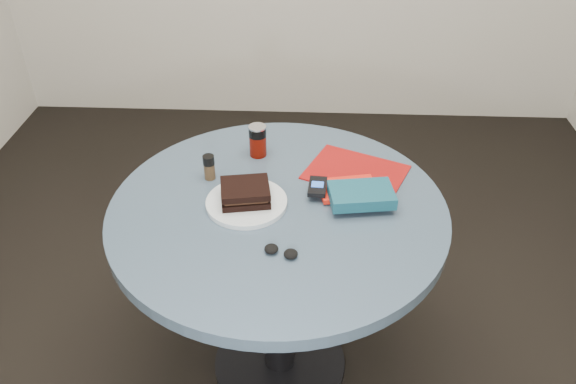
{
  "coord_description": "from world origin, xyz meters",
  "views": [
    {
      "loc": [
        0.09,
        -1.31,
        1.76
      ],
      "look_at": [
        0.03,
        0.0,
        0.8
      ],
      "focal_mm": 35.0,
      "sensor_mm": 36.0,
      "label": 1
    }
  ],
  "objects_px": {
    "novel": "(361,195)",
    "magazine": "(356,172)",
    "plate": "(247,203)",
    "mp3_player": "(317,187)",
    "soda_can": "(258,141)",
    "sandwich": "(245,193)",
    "red_book": "(348,189)",
    "pepper_grinder": "(209,167)",
    "table": "(278,247)",
    "headphones": "(281,251)"
  },
  "relations": [
    {
      "from": "plate",
      "to": "sandwich",
      "type": "xyz_separation_m",
      "value": [
        -0.0,
        0.01,
        0.03
      ]
    },
    {
      "from": "sandwich",
      "to": "soda_can",
      "type": "relative_size",
      "value": 1.46
    },
    {
      "from": "sandwich",
      "to": "table",
      "type": "bearing_deg",
      "value": -3.0
    },
    {
      "from": "magazine",
      "to": "red_book",
      "type": "distance_m",
      "value": 0.11
    },
    {
      "from": "soda_can",
      "to": "plate",
      "type": "bearing_deg",
      "value": -91.95
    },
    {
      "from": "plate",
      "to": "soda_can",
      "type": "distance_m",
      "value": 0.28
    },
    {
      "from": "pepper_grinder",
      "to": "novel",
      "type": "relative_size",
      "value": 0.44
    },
    {
      "from": "headphones",
      "to": "sandwich",
      "type": "bearing_deg",
      "value": 118.22
    },
    {
      "from": "mp3_player",
      "to": "novel",
      "type": "bearing_deg",
      "value": -21.49
    },
    {
      "from": "soda_can",
      "to": "magazine",
      "type": "relative_size",
      "value": 0.36
    },
    {
      "from": "sandwich",
      "to": "novel",
      "type": "relative_size",
      "value": 0.86
    },
    {
      "from": "table",
      "to": "novel",
      "type": "xyz_separation_m",
      "value": [
        0.24,
        0.01,
        0.2
      ]
    },
    {
      "from": "soda_can",
      "to": "magazine",
      "type": "bearing_deg",
      "value": -16.33
    },
    {
      "from": "soda_can",
      "to": "pepper_grinder",
      "type": "relative_size",
      "value": 1.32
    },
    {
      "from": "novel",
      "to": "magazine",
      "type": "bearing_deg",
      "value": 83.41
    },
    {
      "from": "table",
      "to": "headphones",
      "type": "height_order",
      "value": "headphones"
    },
    {
      "from": "red_book",
      "to": "headphones",
      "type": "distance_m",
      "value": 0.34
    },
    {
      "from": "magazine",
      "to": "headphones",
      "type": "relative_size",
      "value": 2.98
    },
    {
      "from": "plate",
      "to": "mp3_player",
      "type": "xyz_separation_m",
      "value": [
        0.21,
        0.06,
        0.02
      ]
    },
    {
      "from": "sandwich",
      "to": "soda_can",
      "type": "xyz_separation_m",
      "value": [
        0.01,
        0.27,
        0.01
      ]
    },
    {
      "from": "red_book",
      "to": "novel",
      "type": "distance_m",
      "value": 0.08
    },
    {
      "from": "pepper_grinder",
      "to": "red_book",
      "type": "distance_m",
      "value": 0.43
    },
    {
      "from": "soda_can",
      "to": "novel",
      "type": "bearing_deg",
      "value": -38.99
    },
    {
      "from": "pepper_grinder",
      "to": "mp3_player",
      "type": "height_order",
      "value": "pepper_grinder"
    },
    {
      "from": "sandwich",
      "to": "magazine",
      "type": "bearing_deg",
      "value": 27.98
    },
    {
      "from": "red_book",
      "to": "mp3_player",
      "type": "xyz_separation_m",
      "value": [
        -0.09,
        -0.01,
        0.01
      ]
    },
    {
      "from": "plate",
      "to": "soda_can",
      "type": "xyz_separation_m",
      "value": [
        0.01,
        0.28,
        0.05
      ]
    },
    {
      "from": "pepper_grinder",
      "to": "novel",
      "type": "xyz_separation_m",
      "value": [
        0.47,
        -0.12,
        -0.0
      ]
    },
    {
      "from": "magazine",
      "to": "novel",
      "type": "distance_m",
      "value": 0.17
    },
    {
      "from": "novel",
      "to": "soda_can",
      "type": "bearing_deg",
      "value": 132.76
    },
    {
      "from": "headphones",
      "to": "pepper_grinder",
      "type": "bearing_deg",
      "value": 125.27
    },
    {
      "from": "mp3_player",
      "to": "headphones",
      "type": "xyz_separation_m",
      "value": [
        -0.09,
        -0.27,
        -0.02
      ]
    },
    {
      "from": "headphones",
      "to": "novel",
      "type": "bearing_deg",
      "value": 45.35
    },
    {
      "from": "mp3_player",
      "to": "headphones",
      "type": "distance_m",
      "value": 0.29
    },
    {
      "from": "mp3_player",
      "to": "sandwich",
      "type": "bearing_deg",
      "value": -164.76
    },
    {
      "from": "soda_can",
      "to": "red_book",
      "type": "height_order",
      "value": "soda_can"
    },
    {
      "from": "table",
      "to": "mp3_player",
      "type": "relative_size",
      "value": 10.3
    },
    {
      "from": "novel",
      "to": "mp3_player",
      "type": "relative_size",
      "value": 1.91
    },
    {
      "from": "mp3_player",
      "to": "table",
      "type": "bearing_deg",
      "value": -151.66
    },
    {
      "from": "pepper_grinder",
      "to": "mp3_player",
      "type": "bearing_deg",
      "value": -11.58
    },
    {
      "from": "pepper_grinder",
      "to": "table",
      "type": "bearing_deg",
      "value": -30.69
    },
    {
      "from": "plate",
      "to": "pepper_grinder",
      "type": "height_order",
      "value": "pepper_grinder"
    },
    {
      "from": "mp3_player",
      "to": "headphones",
      "type": "bearing_deg",
      "value": -108.95
    },
    {
      "from": "novel",
      "to": "red_book",
      "type": "bearing_deg",
      "value": 110.6
    },
    {
      "from": "soda_can",
      "to": "mp3_player",
      "type": "bearing_deg",
      "value": -47.11
    },
    {
      "from": "magazine",
      "to": "mp3_player",
      "type": "height_order",
      "value": "mp3_player"
    },
    {
      "from": "plate",
      "to": "headphones",
      "type": "distance_m",
      "value": 0.24
    },
    {
      "from": "plate",
      "to": "pepper_grinder",
      "type": "bearing_deg",
      "value": 134.42
    },
    {
      "from": "red_book",
      "to": "novel",
      "type": "xyz_separation_m",
      "value": [
        0.04,
        -0.06,
        0.03
      ]
    },
    {
      "from": "magazine",
      "to": "red_book",
      "type": "bearing_deg",
      "value": -81.96
    }
  ]
}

